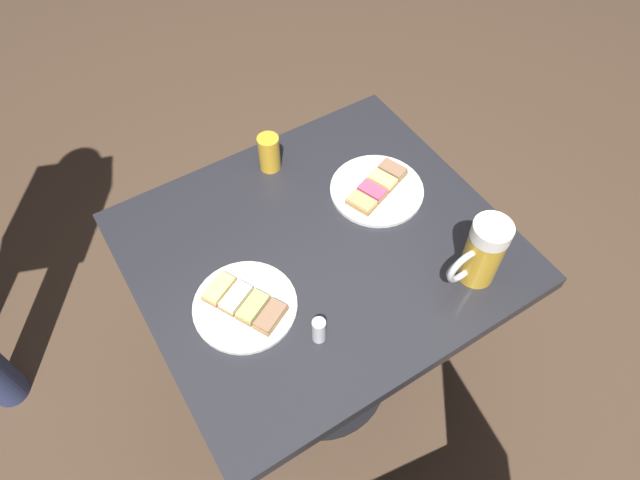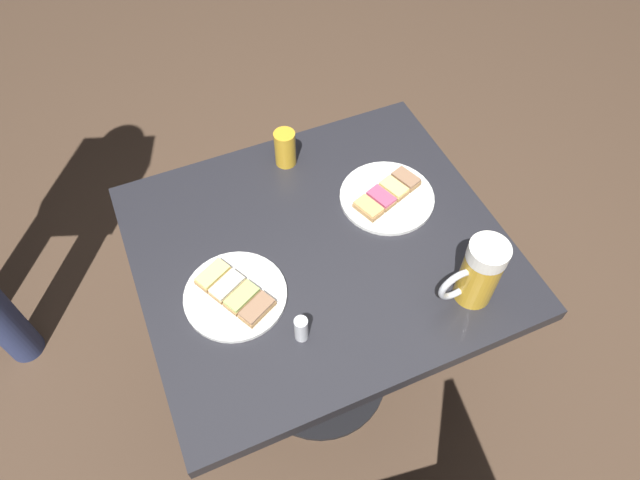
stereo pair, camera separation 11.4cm
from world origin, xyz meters
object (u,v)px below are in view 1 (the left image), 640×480
Objects in this scene: beer_glass_small at (269,153)px; salt_shaker at (319,330)px; plate_near at (245,305)px; plate_far at (377,189)px; beer_mug at (482,253)px.

beer_glass_small is 1.50× the size of salt_shaker.
plate_far is (0.12, -0.42, -0.00)m from plate_near.
beer_mug is 2.62× the size of salt_shaker.
salt_shaker is (0.05, 0.37, -0.05)m from beer_mug.
beer_mug is 1.75× the size of beer_glass_small.
beer_glass_small is 0.49m from salt_shaker.
beer_glass_small is (0.52, 0.22, -0.04)m from beer_mug.
plate_near is at bearing 67.22° from beer_mug.
beer_glass_small reaches higher than salt_shaker.
plate_near is 2.27× the size of beer_glass_small.
plate_far is at bearing 7.18° from beer_mug.
salt_shaker reaches higher than plate_far.
beer_mug is 0.37m from salt_shaker.
salt_shaker is at bearing -146.61° from plate_near.
plate_near is 3.40× the size of salt_shaker.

